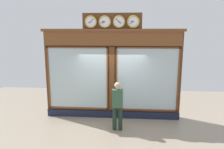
{
  "coord_description": "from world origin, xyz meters",
  "views": [
    {
      "loc": [
        -0.66,
        8.05,
        3.35
      ],
      "look_at": [
        0.0,
        0.0,
        1.74
      ],
      "focal_mm": 34.77,
      "sensor_mm": 36.0,
      "label": 1
    }
  ],
  "objects": [
    {
      "name": "pedestrian",
      "position": [
        -0.27,
        1.06,
        0.93
      ],
      "size": [
        0.37,
        0.24,
        1.69
      ],
      "color": "#1C2F21",
      "rests_on": "ground_plane"
    },
    {
      "name": "shop_facade",
      "position": [
        -0.0,
        -0.12,
        1.76
      ],
      "size": [
        5.29,
        0.42,
        4.0
      ],
      "color": "#5B3319",
      "rests_on": "ground_plane"
    }
  ]
}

